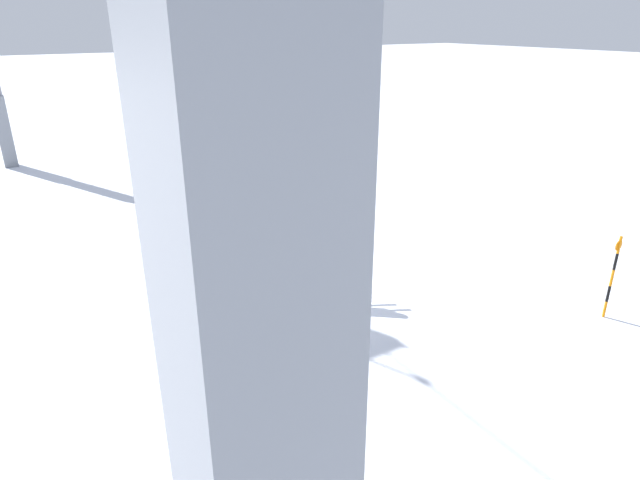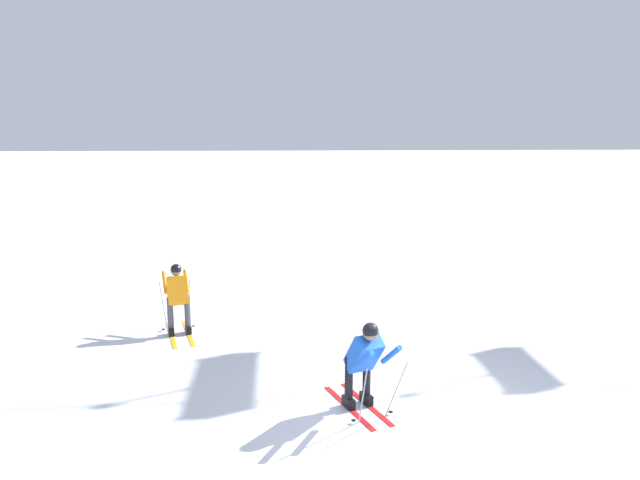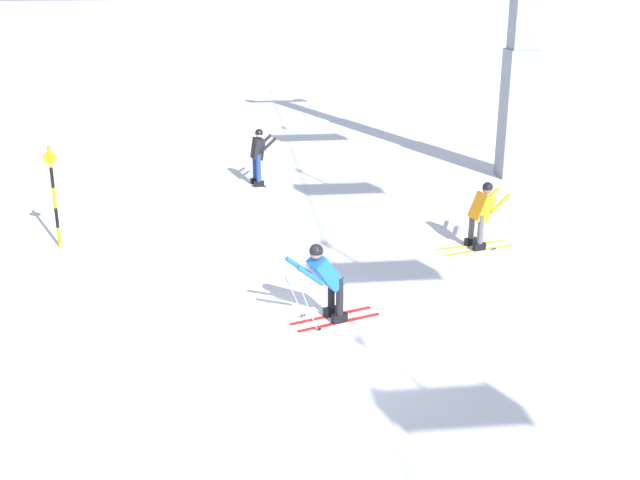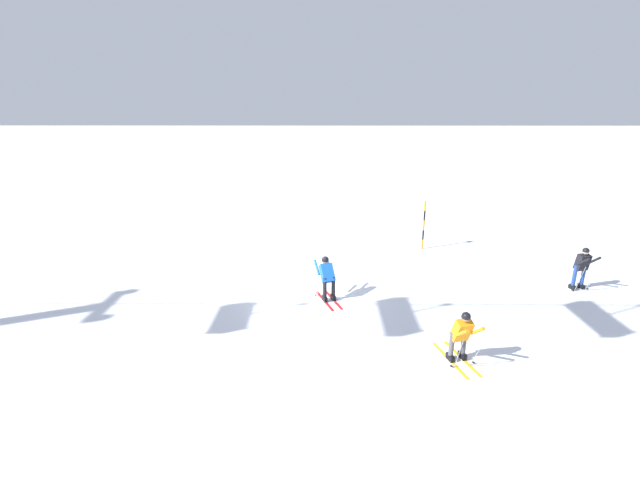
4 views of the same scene
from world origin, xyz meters
TOP-DOWN VIEW (x-y plane):
  - ground_plane at (0.00, 0.00)m, footprint 260.00×260.00m
  - skier_carving_main at (-0.88, 0.52)m, footprint 1.11×1.79m
  - trail_marker_pole at (-5.41, -4.93)m, footprint 0.07×0.28m
  - skier_distant_uphill at (-4.33, 4.42)m, footprint 0.96×1.80m

SIDE VIEW (x-z plane):
  - ground_plane at x=0.00m, z-range 0.00..0.00m
  - skier_distant_uphill at x=-4.33m, z-range 0.05..1.66m
  - skier_carving_main at x=-0.88m, z-range 0.05..1.70m
  - trail_marker_pole at x=-5.41m, z-range 0.09..2.39m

